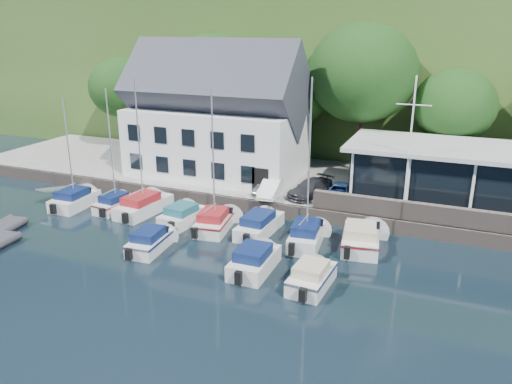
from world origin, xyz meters
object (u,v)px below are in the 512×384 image
car_dgrey (310,188)px  boat_r2_4 (312,275)px  car_blue (340,192)px  harbor_building (217,122)px  boat_r1_3 (183,214)px  club_pavilion (442,173)px  flagpole (410,147)px  boat_r1_5 (260,223)px  boat_r1_2 (140,152)px  boat_r2_3 (254,258)px  car_white (271,188)px  car_silver (266,185)px  boat_r2_2 (151,239)px  dinghy_0 (5,225)px  boat_r1_4 (213,166)px  boat_r1_0 (69,149)px  boat_r1_1 (112,157)px  boat_r1_7 (361,236)px  boat_r1_6 (309,171)px

car_dgrey → boat_r2_4: (3.45, -11.25, -0.90)m
car_blue → harbor_building: bearing=167.8°
boat_r2_4 → boat_r1_3: bearing=157.2°
club_pavilion → flagpole: size_ratio=1.46×
boat_r1_5 → boat_r1_2: bearing=-178.4°
boat_r1_5 → boat_r2_3: boat_r2_3 is taller
club_pavilion → flagpole: bearing=-121.7°
car_white → boat_r1_2: (-8.24, -4.44, 2.94)m
harbor_building → car_silver: harbor_building is taller
car_white → boat_r2_4: car_white is taller
car_silver → boat_r1_3: 6.99m
car_silver → boat_r1_2: (-7.55, -5.12, 3.00)m
car_silver → boat_r2_2: bearing=-111.5°
dinghy_0 → boat_r1_4: bearing=13.0°
car_white → boat_r1_3: size_ratio=0.74×
car_blue → boat_r2_2: (-9.11, -10.65, -0.91)m
car_dgrey → harbor_building: bearing=179.9°
boat_r2_4 → harbor_building: bearing=134.3°
boat_r1_5 → dinghy_0: boat_r1_5 is taller
boat_r1_4 → dinghy_0: 14.60m
boat_r1_0 → boat_r2_3: boat_r1_0 is taller
boat_r1_2 → boat_r1_1: bearing=-165.9°
club_pavilion → car_silver: club_pavilion is taller
club_pavilion → boat_r2_3: size_ratio=2.40×
boat_r2_3 → boat_r2_4: size_ratio=1.12×
boat_r1_1 → boat_r1_7: size_ratio=1.40×
boat_r1_1 → boat_r1_6: (14.78, -0.50, 0.68)m
flagpole → boat_r1_0: 23.93m
car_white → boat_r1_6: boat_r1_6 is taller
car_silver → dinghy_0: size_ratio=1.09×
harbor_building → car_dgrey: size_ratio=3.36×
boat_r1_0 → boat_r1_7: size_ratio=1.53×
car_silver → boat_r1_4: boat_r1_4 is taller
car_silver → harbor_building: bearing=146.8°
boat_r1_1 → boat_r2_2: 8.53m
car_silver → boat_r1_6: 8.43m
car_white → boat_r1_0: (-13.78, -5.35, 2.88)m
car_silver → dinghy_0: (-14.26, -11.41, -1.21)m
boat_r1_6 → boat_r2_3: bearing=-117.2°
boat_r1_1 → boat_r2_3: (13.11, -4.92, -3.36)m
car_white → boat_r1_4: 6.26m
boat_r1_5 → boat_r2_2: boat_r1_5 is taller
boat_r1_2 → boat_r1_6: bearing=2.0°
boat_r1_3 → flagpole: bearing=27.6°
car_dgrey → dinghy_0: (-17.64, -11.74, -1.27)m
car_blue → car_silver: bearing=-172.8°
boat_r1_0 → boat_r2_3: bearing=-17.4°
club_pavilion → car_dgrey: club_pavilion is taller
car_silver → car_blue: bearing=2.3°
car_white → harbor_building: bearing=142.0°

